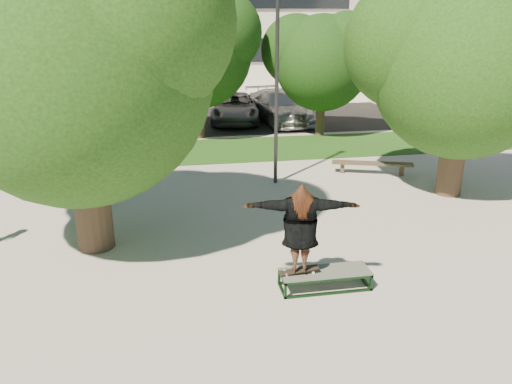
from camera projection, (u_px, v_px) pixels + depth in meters
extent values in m
plane|color=#AAA29C|center=(279.00, 251.00, 11.60)|extent=(120.00, 120.00, 0.00)
cube|color=#1F4112|center=(252.00, 149.00, 20.59)|extent=(30.00, 4.00, 0.02)
cube|color=black|center=(213.00, 120.00, 26.46)|extent=(40.00, 8.00, 0.01)
cylinder|color=#38281E|center=(90.00, 183.00, 11.30)|extent=(0.84, 0.84, 3.20)
sphere|color=#1B370F|center=(77.00, 71.00, 10.48)|extent=(5.80, 5.80, 5.80)
sphere|color=#1B370F|center=(9.00, 34.00, 10.81)|extent=(4.35, 4.35, 4.35)
sphere|color=#1B370F|center=(135.00, 20.00, 9.83)|extent=(4.06, 4.06, 4.06)
cylinder|color=#38281E|center=(454.00, 146.00, 14.90)|extent=(0.76, 0.76, 3.00)
sphere|color=#1B370F|center=(464.00, 68.00, 14.14)|extent=(5.20, 5.20, 5.20)
sphere|color=#1B370F|center=(411.00, 43.00, 14.43)|extent=(3.90, 3.90, 3.90)
cylinder|color=#38281E|center=(64.00, 115.00, 20.27)|extent=(0.44, 0.44, 2.80)
sphere|color=#16320E|center=(58.00, 63.00, 19.59)|extent=(4.40, 4.40, 4.40)
sphere|color=#16320E|center=(30.00, 47.00, 19.84)|extent=(3.30, 3.30, 3.30)
sphere|color=#16320E|center=(80.00, 43.00, 19.09)|extent=(3.08, 3.08, 3.08)
cylinder|color=#38281E|center=(198.00, 104.00, 22.09)|extent=(0.50, 0.50, 3.00)
sphere|color=#16320E|center=(196.00, 52.00, 21.35)|extent=(4.80, 4.80, 4.80)
sphere|color=#16320E|center=(167.00, 37.00, 21.62)|extent=(3.60, 3.60, 3.60)
sphere|color=#16320E|center=(222.00, 32.00, 20.81)|extent=(3.36, 3.36, 3.36)
cylinder|color=#38281E|center=(321.00, 107.00, 22.61)|extent=(0.40, 0.40, 2.60)
sphere|color=#16320E|center=(322.00, 63.00, 21.97)|extent=(4.20, 4.20, 4.20)
sphere|color=#16320E|center=(296.00, 50.00, 22.20)|extent=(3.15, 3.15, 3.15)
sphere|color=#16320E|center=(347.00, 46.00, 21.49)|extent=(2.94, 2.94, 2.94)
cylinder|color=#2D2D30|center=(277.00, 91.00, 15.42)|extent=(0.12, 0.12, 6.00)
cube|color=black|center=(169.00, 51.00, 33.44)|extent=(27.60, 0.12, 1.60)
cube|color=beige|center=(468.00, 35.00, 33.72)|extent=(15.00, 10.00, 8.00)
cube|color=#475147|center=(325.00, 272.00, 9.92)|extent=(1.80, 0.60, 0.03)
cylinder|color=white|center=(287.00, 275.00, 9.70)|extent=(0.06, 0.03, 0.06)
cylinder|color=white|center=(285.00, 271.00, 9.85)|extent=(0.06, 0.03, 0.06)
cylinder|color=white|center=(313.00, 273.00, 9.79)|extent=(0.06, 0.03, 0.06)
cylinder|color=white|center=(311.00, 269.00, 9.94)|extent=(0.06, 0.03, 0.06)
cube|color=black|center=(299.00, 270.00, 9.81)|extent=(0.78, 0.20, 0.10)
imported|color=#4B2C20|center=(300.00, 228.00, 9.51)|extent=(2.26, 0.98, 1.78)
cube|color=#493F2C|center=(342.00, 168.00, 17.40)|extent=(0.17, 0.17, 0.37)
cube|color=#493F2C|center=(402.00, 170.00, 17.12)|extent=(0.17, 0.17, 0.37)
cube|color=#493F2C|center=(372.00, 163.00, 17.19)|extent=(2.72, 1.22, 0.07)
imported|color=#B8B8BD|center=(57.00, 109.00, 25.36)|extent=(2.05, 4.51, 1.50)
imported|color=black|center=(150.00, 105.00, 26.12)|extent=(2.61, 5.23, 1.65)
imported|color=slate|center=(235.00, 108.00, 25.85)|extent=(3.11, 5.44, 1.43)
imported|color=#AFAFB4|center=(280.00, 107.00, 25.67)|extent=(3.14, 5.83, 1.60)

